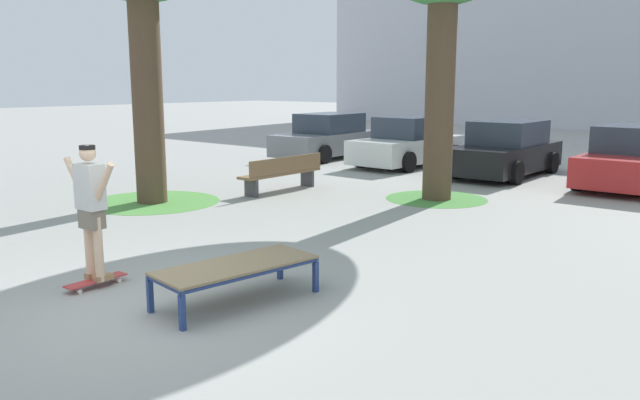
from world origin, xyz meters
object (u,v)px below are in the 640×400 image
Objects in this scene: skateboard at (96,281)px; skater at (91,203)px; skate_box at (236,268)px; car_red at (633,159)px; car_black at (506,151)px; car_white at (409,143)px; car_grey at (328,137)px; park_bench at (282,173)px.

skater is (-0.00, 0.00, 0.99)m from skateboard.
car_red is (1.18, 11.88, 0.28)m from skate_box.
car_white is at bearing 177.61° from car_black.
skate_box is 2.03m from skater.
car_grey is 1.78× the size of park_bench.
car_red is 1.76× the size of park_bench.
skater is 0.40× the size of car_black.
skateboard is at bearing -156.27° from skate_box.
car_white is 1.00× the size of car_black.
skate_box is at bearing -54.49° from car_grey.
car_black and car_red have the same top height.
car_grey is at bearing 179.46° from car_black.
car_grey and car_white have the same top height.
car_red is (9.60, 0.08, 0.00)m from car_grey.
car_black is at bearing -177.56° from car_red.
skate_box is 0.82× the size of park_bench.
park_bench reaches higher than skate_box.
car_grey is 6.90m from park_bench.
car_grey and car_red have the same top height.
car_red is at bearing 84.32° from skate_box.
skateboard is at bearing -74.71° from car_white.
car_black is 6.53m from park_bench.
car_black reaches higher than park_bench.
car_white is (-5.22, 11.88, 0.28)m from skate_box.
skater reaches higher than car_grey.
car_grey is (-8.42, 11.80, 0.28)m from skate_box.
car_black is (-0.26, 12.52, 0.61)m from skateboard.
car_red is (2.94, 12.65, 0.61)m from skateboard.
car_white reaches higher than park_bench.
skateboard is 0.19× the size of car_white.
car_red reaches higher than park_bench.
skater is at bearing -103.08° from car_red.
car_red is at bearing 2.44° from car_black.
park_bench is (-3.13, 6.65, -0.62)m from skater.
skater is at bearing -74.70° from car_white.
car_grey reaches higher than skateboard.
car_white is 6.40m from car_red.
skater is at bearing 92.94° from skateboard.
car_red is (6.40, 0.00, 0.00)m from car_white.
car_grey reaches higher than skate_box.
skate_box is 0.47× the size of car_white.
car_white reaches higher than skate_box.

